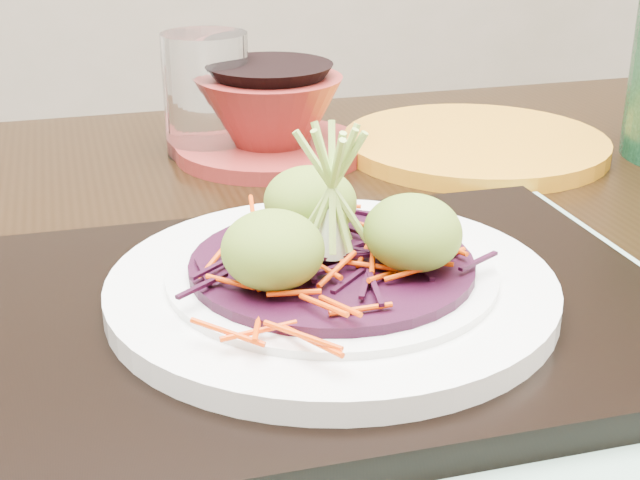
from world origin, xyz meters
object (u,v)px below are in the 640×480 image
object	(u,v)px
yellow_plate	(475,144)
white_plate	(332,285)
water_glass	(207,95)
dining_table	(255,456)
serving_tray	(331,312)
terracotta_bowl_set	(271,121)

from	to	relation	value
yellow_plate	white_plate	bearing A→B (deg)	-129.03
water_glass	yellow_plate	size ratio (longest dim) A/B	0.45
dining_table	serving_tray	world-z (taller)	serving_tray
dining_table	yellow_plate	bearing A→B (deg)	42.29
terracotta_bowl_set	dining_table	bearing A→B (deg)	-107.09
serving_tray	white_plate	distance (m)	0.02
water_glass	yellow_plate	distance (m)	0.23
serving_tray	white_plate	xyz separation A→B (m)	(0.00, 0.00, 0.02)
water_glass	terracotta_bowl_set	size ratio (longest dim) A/B	0.51
dining_table	terracotta_bowl_set	xyz separation A→B (m)	(0.08, 0.26, 0.14)
serving_tray	yellow_plate	bearing A→B (deg)	53.10
yellow_plate	serving_tray	bearing A→B (deg)	-129.03
serving_tray	yellow_plate	distance (m)	0.34
serving_tray	white_plate	world-z (taller)	white_plate
terracotta_bowl_set	serving_tray	bearing A→B (deg)	-98.67
serving_tray	terracotta_bowl_set	world-z (taller)	terracotta_bowl_set
white_plate	yellow_plate	world-z (taller)	white_plate
water_glass	serving_tray	bearing A→B (deg)	-89.70
dining_table	serving_tray	size ratio (longest dim) A/B	3.72
serving_tray	water_glass	bearing A→B (deg)	92.43
dining_table	white_plate	size ratio (longest dim) A/B	5.72
white_plate	yellow_plate	size ratio (longest dim) A/B	1.03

